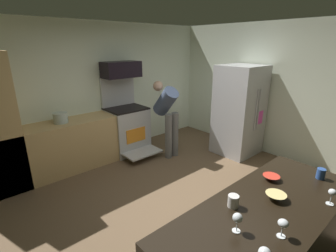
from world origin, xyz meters
name	(u,v)px	position (x,y,z in m)	size (l,w,h in m)	color
ground_plane	(181,198)	(0.00, 0.00, -0.01)	(5.20, 4.80, 0.02)	brown
wall_back	(101,90)	(0.00, 2.34, 1.30)	(5.20, 0.12, 2.60)	silver
wall_right	(274,91)	(2.54, 0.00, 1.30)	(0.12, 4.80, 2.60)	silver
lower_cabinet_run	(68,146)	(-0.90, 1.98, 0.45)	(2.40, 0.60, 0.90)	tan
oven_range	(127,128)	(0.32, 1.97, 0.51)	(0.76, 1.05, 1.55)	silver
microwave	(121,70)	(0.32, 2.06, 1.71)	(0.74, 0.38, 0.31)	black
refrigerator	(239,111)	(2.03, 0.43, 0.90)	(0.83, 0.80, 1.80)	silver
person_cook	(167,113)	(0.85, 1.29, 0.89)	(0.31, 0.63, 1.49)	slate
counter_island	(261,250)	(-0.48, -1.50, 0.45)	(2.09, 0.80, 0.90)	black
mixing_bowl_large	(271,178)	(-0.04, -1.30, 0.92)	(0.16, 0.16, 0.04)	red
mixing_bowl_prep	(276,196)	(-0.32, -1.49, 0.93)	(0.18, 0.18, 0.05)	#E2CA7B
wine_glass_mid	(332,193)	(-0.05, -1.83, 1.00)	(0.06, 0.06, 0.14)	silver
wine_glass_far	(237,219)	(-0.91, -1.49, 1.01)	(0.07, 0.07, 0.15)	silver
wine_glass_extra	(283,224)	(-0.72, -1.73, 1.00)	(0.07, 0.07, 0.14)	silver
mug_coffee	(321,174)	(0.35, -1.62, 0.95)	(0.08, 0.08, 0.11)	#2B4D93
mug_tea	(233,201)	(-0.69, -1.31, 0.95)	(0.09, 0.09, 0.10)	silver
stock_pot	(60,118)	(-0.96, 1.98, 0.99)	(0.24, 0.24, 0.18)	#B1C1B9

